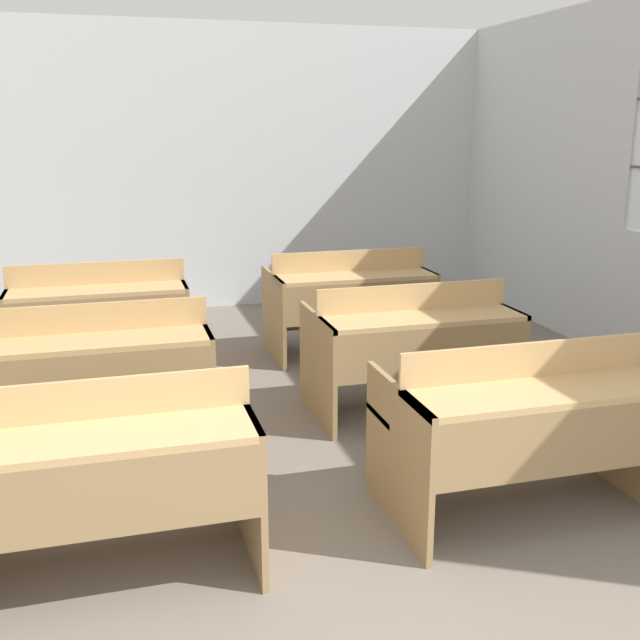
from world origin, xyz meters
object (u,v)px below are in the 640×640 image
Objects in this scene: bench_front_left at (96,469)px; bench_second_right at (412,342)px; bench_front_right at (525,420)px; bench_second_left at (97,368)px; bench_third_left at (99,312)px; bench_third_right at (349,297)px.

bench_front_left is 1.00× the size of bench_second_right.
bench_front_right is 1.00× the size of bench_second_right.
bench_second_right is at bearing -0.15° from bench_second_left.
bench_second_right is at bearing -35.10° from bench_third_left.
bench_second_left is (-1.90, 1.34, 0.00)m from bench_front_right.
bench_front_right is at bearing -0.42° from bench_front_left.
bench_front_right is 1.34m from bench_second_right.
bench_second_left and bench_third_right have the same top height.
bench_third_right is (0.01, 2.66, 0.00)m from bench_front_right.
bench_front_right is at bearing -90.30° from bench_third_right.
bench_third_left is at bearing 179.77° from bench_third_right.
bench_third_left is at bearing 89.91° from bench_front_left.
bench_front_right is 1.00× the size of bench_third_right.
bench_front_left and bench_front_right have the same top height.
bench_front_left is 2.66m from bench_third_left.
bench_front_left is 1.00× the size of bench_front_right.
bench_second_right and bench_third_left have the same top height.
bench_third_left is (0.00, 2.66, 0.00)m from bench_front_left.
bench_front_right is 1.00× the size of bench_third_left.
bench_front_left is 2.32m from bench_second_right.
bench_front_right is 3.28m from bench_third_left.
bench_front_right is at bearing -89.98° from bench_second_right.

